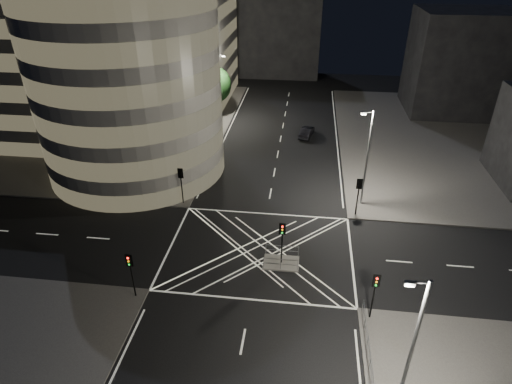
# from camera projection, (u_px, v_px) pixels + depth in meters

# --- Properties ---
(ground) EXTENTS (120.00, 120.00, 0.00)m
(ground) POSITION_uv_depth(u_px,v_px,m) (260.00, 251.00, 37.76)
(ground) COLOR black
(ground) RESTS_ON ground
(sidewalk_far_left) EXTENTS (42.00, 42.00, 0.15)m
(sidewalk_far_left) POSITION_uv_depth(u_px,v_px,m) (88.00, 124.00, 63.90)
(sidewalk_far_left) COLOR #4D4A48
(sidewalk_far_left) RESTS_ON ground
(sidewalk_far_right) EXTENTS (42.00, 42.00, 0.15)m
(sidewalk_far_right) POSITION_uv_depth(u_px,v_px,m) (496.00, 143.00, 57.74)
(sidewalk_far_right) COLOR #4D4A48
(sidewalk_far_right) RESTS_ON ground
(central_island) EXTENTS (3.00, 2.00, 0.15)m
(central_island) POSITION_uv_depth(u_px,v_px,m) (281.00, 263.00, 36.23)
(central_island) COLOR slate
(central_island) RESTS_ON ground
(office_tower_curved) EXTENTS (30.00, 29.00, 27.20)m
(office_tower_curved) POSITION_uv_depth(u_px,v_px,m) (102.00, 51.00, 49.58)
(office_tower_curved) COLOR gray
(office_tower_curved) RESTS_ON sidewalk_far_left
(office_block_rear) EXTENTS (24.00, 16.00, 22.00)m
(office_block_rear) POSITION_uv_depth(u_px,v_px,m) (157.00, 29.00, 70.38)
(office_block_rear) COLOR gray
(office_block_rear) RESTS_ON sidewalk_far_left
(building_right_far) EXTENTS (14.00, 12.00, 15.00)m
(building_right_far) POSITION_uv_depth(u_px,v_px,m) (459.00, 62.00, 65.34)
(building_right_far) COLOR black
(building_right_far) RESTS_ON sidewalk_far_right
(building_far_end) EXTENTS (18.00, 8.00, 18.00)m
(building_far_end) POSITION_uv_depth(u_px,v_px,m) (274.00, 28.00, 83.24)
(building_far_end) COLOR black
(building_far_end) RESTS_ON ground
(tree_a) EXTENTS (4.86, 4.86, 7.63)m
(tree_a) POSITION_uv_depth(u_px,v_px,m) (169.00, 151.00, 44.05)
(tree_a) COLOR black
(tree_a) RESTS_ON sidewalk_far_left
(tree_b) EXTENTS (4.65, 4.65, 7.33)m
(tree_b) POSITION_uv_depth(u_px,v_px,m) (185.00, 130.00, 49.28)
(tree_b) COLOR black
(tree_b) RESTS_ON sidewalk_far_left
(tree_c) EXTENTS (4.40, 4.40, 6.86)m
(tree_c) POSITION_uv_depth(u_px,v_px,m) (197.00, 115.00, 54.57)
(tree_c) COLOR black
(tree_c) RESTS_ON sidewalk_far_left
(tree_d) EXTENTS (4.34, 4.34, 7.42)m
(tree_d) POSITION_uv_depth(u_px,v_px,m) (207.00, 96.00, 59.41)
(tree_d) COLOR black
(tree_d) RESTS_ON sidewalk_far_left
(tree_e) EXTENTS (4.57, 4.57, 7.38)m
(tree_e) POSITION_uv_depth(u_px,v_px,m) (216.00, 85.00, 64.63)
(tree_e) COLOR black
(tree_e) RESTS_ON sidewalk_far_left
(traffic_signal_fl) EXTENTS (0.55, 0.22, 4.00)m
(traffic_signal_fl) POSITION_uv_depth(u_px,v_px,m) (181.00, 179.00, 43.03)
(traffic_signal_fl) COLOR black
(traffic_signal_fl) RESTS_ON sidewalk_far_left
(traffic_signal_nl) EXTENTS (0.55, 0.22, 4.00)m
(traffic_signal_nl) POSITION_uv_depth(u_px,v_px,m) (130.00, 268.00, 31.40)
(traffic_signal_nl) COLOR black
(traffic_signal_nl) RESTS_ON sidewalk_near_left
(traffic_signal_fr) EXTENTS (0.55, 0.22, 4.00)m
(traffic_signal_fr) POSITION_uv_depth(u_px,v_px,m) (359.00, 190.00, 41.17)
(traffic_signal_fr) COLOR black
(traffic_signal_fr) RESTS_ON sidewalk_far_right
(traffic_signal_nr) EXTENTS (0.55, 0.22, 4.00)m
(traffic_signal_nr) POSITION_uv_depth(u_px,v_px,m) (375.00, 288.00, 29.53)
(traffic_signal_nr) COLOR black
(traffic_signal_nr) RESTS_ON sidewalk_near_right
(traffic_signal_island) EXTENTS (0.55, 0.22, 4.00)m
(traffic_signal_island) POSITION_uv_depth(u_px,v_px,m) (282.00, 236.00, 34.79)
(traffic_signal_island) COLOR black
(traffic_signal_island) RESTS_ON central_island
(street_lamp_left_near) EXTENTS (1.25, 0.25, 10.00)m
(street_lamp_left_near) POSITION_uv_depth(u_px,v_px,m) (186.00, 135.00, 46.22)
(street_lamp_left_near) COLOR slate
(street_lamp_left_near) RESTS_ON sidewalk_far_left
(street_lamp_left_far) EXTENTS (1.25, 0.25, 10.00)m
(street_lamp_left_far) POSITION_uv_depth(u_px,v_px,m) (219.00, 86.00, 61.62)
(street_lamp_left_far) COLOR slate
(street_lamp_left_far) RESTS_ON sidewalk_far_left
(street_lamp_right_far) EXTENTS (1.25, 0.25, 10.00)m
(street_lamp_right_far) POSITION_uv_depth(u_px,v_px,m) (367.00, 156.00, 41.65)
(street_lamp_right_far) COLOR slate
(street_lamp_right_far) RESTS_ON sidewalk_far_right
(street_lamp_right_near) EXTENTS (1.25, 0.25, 10.00)m
(street_lamp_right_near) POSITION_uv_depth(u_px,v_px,m) (411.00, 348.00, 21.97)
(street_lamp_right_near) COLOR slate
(street_lamp_right_near) RESTS_ON sidewalk_near_right
(railing_near_right) EXTENTS (0.06, 11.70, 1.10)m
(railing_near_right) POSITION_uv_depth(u_px,v_px,m) (371.00, 375.00, 26.13)
(railing_near_right) COLOR slate
(railing_near_right) RESTS_ON sidewalk_near_right
(railing_island_south) EXTENTS (2.80, 0.06, 1.10)m
(railing_island_south) POSITION_uv_depth(u_px,v_px,m) (281.00, 264.00, 35.14)
(railing_island_south) COLOR slate
(railing_island_south) RESTS_ON central_island
(railing_island_north) EXTENTS (2.80, 0.06, 1.10)m
(railing_island_north) POSITION_uv_depth(u_px,v_px,m) (282.00, 250.00, 36.68)
(railing_island_north) COLOR slate
(railing_island_north) RESTS_ON central_island
(sedan) EXTENTS (2.27, 4.42, 1.39)m
(sedan) POSITION_uv_depth(u_px,v_px,m) (307.00, 132.00, 59.49)
(sedan) COLOR black
(sedan) RESTS_ON ground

